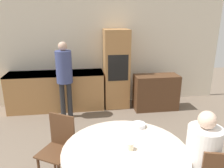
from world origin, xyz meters
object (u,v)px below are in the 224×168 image
object	(u,v)px
chair_far_left	(59,144)
cup	(130,146)
bowl_near	(139,125)
sideboard	(156,92)
oven_unit	(116,69)
person_standing	(64,72)
person_seated	(203,159)
dining_table	(125,166)

from	to	relation	value
chair_far_left	cup	bearing A→B (deg)	-3.64
cup	bowl_near	xyz separation A→B (m)	(0.23, 0.49, -0.01)
sideboard	chair_far_left	world-z (taller)	chair_far_left
oven_unit	chair_far_left	xyz separation A→B (m)	(-1.17, -2.43, -0.42)
sideboard	person_standing	bearing A→B (deg)	-175.40
person_seated	bowl_near	size ratio (longest dim) A/B	7.04
sideboard	person_seated	bearing A→B (deg)	-99.69
sideboard	cup	bearing A→B (deg)	-114.90
chair_far_left	cup	size ratio (longest dim) A/B	11.70
dining_table	cup	xyz separation A→B (m)	(0.05, -0.00, 0.25)
bowl_near	person_seated	bearing A→B (deg)	-55.43
sideboard	oven_unit	bearing A→B (deg)	159.12
oven_unit	person_seated	bearing A→B (deg)	-82.75
person_standing	bowl_near	bearing A→B (deg)	-61.29
sideboard	cup	size ratio (longest dim) A/B	13.17
oven_unit	dining_table	distance (m)	3.05
sideboard	person_standing	xyz separation A→B (m)	(-2.10, -0.17, 0.62)
oven_unit	person_seated	distance (m)	3.28
oven_unit	person_standing	size ratio (longest dim) A/B	1.12
sideboard	chair_far_left	distance (m)	2.94
chair_far_left	bowl_near	xyz separation A→B (m)	(1.07, -0.08, 0.25)
cup	bowl_near	size ratio (longest dim) A/B	0.44
dining_table	chair_far_left	size ratio (longest dim) A/B	1.54
dining_table	person_seated	xyz separation A→B (m)	(0.79, -0.25, 0.20)
chair_far_left	person_seated	xyz separation A→B (m)	(1.58, -0.82, 0.22)
chair_far_left	dining_table	bearing A→B (deg)	-5.32
dining_table	cup	world-z (taller)	cup
oven_unit	sideboard	size ratio (longest dim) A/B	1.81
chair_far_left	cup	distance (m)	1.05
chair_far_left	person_seated	distance (m)	1.79
oven_unit	dining_table	size ratio (longest dim) A/B	1.32
sideboard	bowl_near	bearing A→B (deg)	-114.91
dining_table	chair_far_left	distance (m)	0.97
chair_far_left	person_seated	size ratio (longest dim) A/B	0.73
dining_table	bowl_near	distance (m)	0.61
oven_unit	person_standing	bearing A→B (deg)	-156.54
person_standing	cup	xyz separation A→B (m)	(0.87, -2.49, -0.25)
oven_unit	cup	xyz separation A→B (m)	(-0.32, -3.00, -0.15)
bowl_near	person_standing	bearing A→B (deg)	118.71
bowl_near	cup	bearing A→B (deg)	-114.87
chair_far_left	person_standing	distance (m)	1.98
sideboard	person_standing	size ratio (longest dim) A/B	0.62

